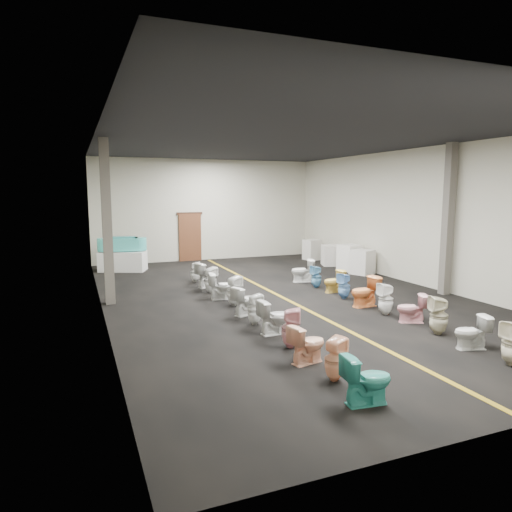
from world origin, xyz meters
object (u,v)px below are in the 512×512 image
object	(u,v)px
toilet_right_1	(472,332)
toilet_right_2	(439,315)
toilet_left_11	(195,272)
display_table	(123,261)
toilet_right_9	(302,271)
bathtub	(122,244)
toilet_right_5	(365,292)
toilet_left_5	(255,309)
toilet_right_3	(412,308)
appliance_crate_a	(362,262)
toilet_left_3	(291,328)
appliance_crate_c	(331,255)
toilet_left_2	(307,344)
toilet_right_6	(344,286)
toilet_left_9	(210,280)
toilet_right_4	(386,299)
toilet_right_7	(334,281)
toilet_right_8	(316,277)
toilet_left_0	(367,379)
toilet_left_8	(222,286)
toilet_left_10	(208,275)
toilet_left_7	(234,291)
appliance_crate_d	(312,250)
toilet_left_6	(246,300)
toilet_left_4	(275,317)
toilet_left_1	(335,359)

from	to	relation	value
toilet_right_1	toilet_right_2	world-z (taller)	toilet_right_2
toilet_left_11	toilet_right_1	size ratio (longest dim) A/B	1.03
display_table	toilet_right_9	xyz separation A→B (m)	(5.51, -4.57, 0.00)
bathtub	toilet_right_5	distance (m)	9.91
toilet_left_5	toilet_right_3	xyz separation A→B (m)	(3.52, -1.21, -0.02)
appliance_crate_a	toilet_left_3	bearing A→B (deg)	-133.85
appliance_crate_c	toilet_left_2	size ratio (longest dim) A/B	1.19
toilet_right_6	display_table	bearing A→B (deg)	-158.89
toilet_left_9	toilet_left_2	bearing A→B (deg)	160.85
toilet_right_2	toilet_right_4	bearing A→B (deg)	-157.69
toilet_right_7	toilet_right_8	world-z (taller)	toilet_right_8
toilet_left_0	toilet_right_2	world-z (taller)	toilet_right_2
toilet_left_8	toilet_left_10	distance (m)	1.78
toilet_right_7	toilet_right_8	xyz separation A→B (m)	(-0.18, 0.78, 0.02)
toilet_left_7	toilet_left_8	bearing A→B (deg)	-13.49
toilet_right_2	toilet_right_3	distance (m)	0.96
appliance_crate_d	toilet_right_2	distance (m)	11.03
appliance_crate_c	toilet_right_9	world-z (taller)	appliance_crate_c
bathtub	toilet_left_6	size ratio (longest dim) A/B	2.50
toilet_left_8	toilet_right_9	world-z (taller)	toilet_right_9
toilet_right_3	toilet_right_8	size ratio (longest dim) A/B	0.95
bathtub	toilet_left_11	bearing A→B (deg)	-47.56
toilet_left_5	toilet_right_4	bearing A→B (deg)	-99.16
toilet_left_4	toilet_left_8	xyz separation A→B (m)	(-0.09, 3.52, 0.00)
toilet_left_4	toilet_left_5	size ratio (longest dim) A/B	1.04
toilet_left_9	toilet_right_2	size ratio (longest dim) A/B	0.93
toilet_left_1	toilet_left_3	bearing A→B (deg)	-21.81
toilet_left_1	toilet_right_5	world-z (taller)	toilet_right_5
appliance_crate_a	toilet_right_5	distance (m)	4.99
toilet_left_3	toilet_left_4	bearing A→B (deg)	20.00
toilet_left_3	toilet_right_7	bearing A→B (deg)	-15.87
toilet_left_1	toilet_right_6	bearing A→B (deg)	-54.78
toilet_left_10	toilet_right_2	world-z (taller)	toilet_right_2
toilet_right_4	toilet_right_5	distance (m)	0.88
toilet_left_0	toilet_right_4	distance (m)	5.15
toilet_right_5	toilet_right_7	size ratio (longest dim) A/B	1.19
appliance_crate_a	toilet_left_11	distance (m)	6.26
bathtub	toilet_left_11	xyz separation A→B (m)	(2.09, -3.22, -0.72)
display_table	toilet_left_3	xyz separation A→B (m)	(2.19, -10.42, 0.02)
toilet_right_5	toilet_right_6	world-z (taller)	toilet_right_5
toilet_left_6	toilet_left_10	xyz separation A→B (m)	(0.04, 3.62, 0.03)
toilet_left_0	toilet_right_6	size ratio (longest dim) A/B	0.99
display_table	bathtub	distance (m)	0.68
toilet_left_0	toilet_right_6	distance (m)	6.67
appliance_crate_a	toilet_left_6	distance (m)	7.12
toilet_right_1	toilet_right_6	distance (m)	4.58
appliance_crate_c	toilet_right_2	bearing A→B (deg)	-106.92
toilet_left_3	toilet_left_10	distance (m)	6.24
toilet_left_2	toilet_left_9	xyz separation A→B (m)	(-0.02, 6.25, 0.04)
toilet_right_5	appliance_crate_a	bearing A→B (deg)	142.50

